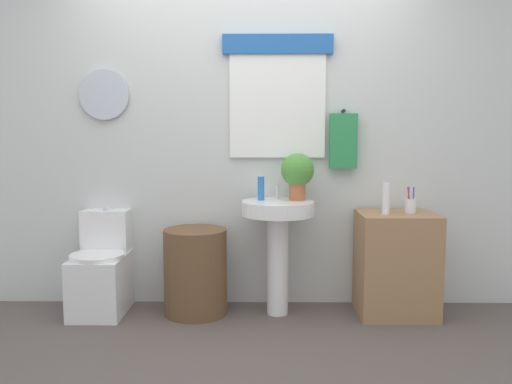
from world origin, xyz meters
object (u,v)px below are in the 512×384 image
Objects in this scene: laundry_hamper at (196,272)px; pedestal_sink at (278,230)px; toothbrush_cup at (410,205)px; soap_bottle at (261,188)px; toilet at (102,273)px; lotion_bottle at (386,199)px; wooden_cabinet at (396,264)px; potted_plant at (298,172)px.

laundry_hamper is 0.66m from pedestal_sink.
pedestal_sink reaches higher than laundry_hamper.
pedestal_sink is 4.42× the size of toothbrush_cup.
pedestal_sink is at bearing -22.62° from soap_bottle.
toilet is 1.31m from pedestal_sink.
laundry_hamper is at bearing 178.29° from lotion_bottle.
toilet is 2.12m from wooden_cabinet.
soap_bottle reaches higher than pedestal_sink.
lotion_bottle is at bearing -1.71° from laundry_hamper.
soap_bottle is 1.06m from toothbrush_cup.
pedestal_sink is at bearing -156.80° from potted_plant.
pedestal_sink is (0.59, 0.00, 0.31)m from laundry_hamper.
potted_plant is at bearing 175.13° from wooden_cabinet.
potted_plant is at bearing 1.22° from toilet.
toilet is 0.91× the size of pedestal_sink.
wooden_cabinet is (1.43, 0.00, 0.06)m from laundry_hamper.
pedestal_sink is 0.88m from wooden_cabinet.
wooden_cabinet is 0.96m from potted_plant.
toilet is 2.23× the size of potted_plant.
soap_bottle is 0.28m from potted_plant.
toothbrush_cup is at bearing 11.94° from wooden_cabinet.
lotion_bottle is (2.02, -0.07, 0.55)m from toilet.
soap_bottle is at bearing 6.09° from laundry_hamper.
toilet is at bearing 178.02° from lotion_bottle.
laundry_hamper is 1.44m from lotion_bottle.
laundry_hamper is at bearing -175.29° from potted_plant.
toilet is 1.59m from potted_plant.
toothbrush_cup is (0.80, -0.04, -0.23)m from potted_plant.
laundry_hamper is 0.76m from soap_bottle.
soap_bottle is at bearing 178.37° from toothbrush_cup.
potted_plant is at bearing 4.71° from laundry_hamper.
laundry_hamper is 3.65× the size of soap_bottle.
lotion_bottle reaches higher than toilet.
toothbrush_cup is at bearing -0.26° from toilet.
pedestal_sink is at bearing 176.95° from lotion_bottle.
wooden_cabinet is at bearing -2.97° from soap_bottle.
laundry_hamper is 1.02m from potted_plant.
toilet is 1.21× the size of laundry_hamper.
lotion_bottle reaches higher than toothbrush_cup.
soap_bottle is at bearing 177.03° from wooden_cabinet.
pedestal_sink is at bearing 0.00° from laundry_hamper.
wooden_cabinet is 2.19× the size of potted_plant.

